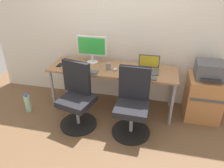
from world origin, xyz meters
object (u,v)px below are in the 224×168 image
(office_chair_right, at_px, (133,105))
(coffee_mug, at_px, (66,67))
(desktop_monitor, at_px, (92,47))
(open_laptop, at_px, (148,67))
(office_chair_left, at_px, (77,98))
(side_cabinet, at_px, (203,97))
(printer, at_px, (209,70))
(water_bottle_on_floor, at_px, (28,103))

(office_chair_right, distance_m, coffee_mug, 1.16)
(desktop_monitor, relative_size, open_laptop, 1.55)
(office_chair_left, height_order, side_cabinet, office_chair_left)
(office_chair_right, bearing_deg, side_cabinet, 30.42)
(office_chair_right, distance_m, desktop_monitor, 1.14)
(desktop_monitor, distance_m, open_laptop, 0.93)
(printer, distance_m, desktop_monitor, 1.77)
(office_chair_left, xyz_separation_m, desktop_monitor, (0.03, 0.66, 0.54))
(office_chair_left, distance_m, open_laptop, 1.14)
(office_chair_left, height_order, printer, office_chair_left)
(office_chair_right, height_order, water_bottle_on_floor, office_chair_right)
(office_chair_right, bearing_deg, printer, 30.38)
(printer, bearing_deg, coffee_mug, -172.34)
(office_chair_right, height_order, coffee_mug, office_chair_right)
(printer, bearing_deg, office_chair_left, -161.90)
(water_bottle_on_floor, distance_m, desktop_monitor, 1.36)
(office_chair_left, relative_size, coffee_mug, 10.22)
(coffee_mug, bearing_deg, office_chair_left, -48.51)
(side_cabinet, distance_m, printer, 0.45)
(office_chair_left, distance_m, coffee_mug, 0.53)
(printer, xyz_separation_m, desktop_monitor, (-1.76, 0.08, 0.17))
(water_bottle_on_floor, relative_size, coffee_mug, 3.37)
(open_laptop, bearing_deg, desktop_monitor, 172.21)
(office_chair_left, height_order, coffee_mug, office_chair_left)
(side_cabinet, relative_size, printer, 1.66)
(desktop_monitor, bearing_deg, open_laptop, -7.79)
(desktop_monitor, bearing_deg, side_cabinet, -2.50)
(side_cabinet, bearing_deg, office_chair_right, -149.58)
(water_bottle_on_floor, relative_size, open_laptop, 1.00)
(office_chair_right, distance_m, side_cabinet, 1.16)
(office_chair_left, distance_m, printer, 1.92)
(office_chair_left, bearing_deg, water_bottle_on_floor, 174.53)
(water_bottle_on_floor, distance_m, coffee_mug, 0.90)
(water_bottle_on_floor, distance_m, open_laptop, 1.99)
(office_chair_left, xyz_separation_m, office_chair_right, (0.80, 0.00, 0.00))
(desktop_monitor, relative_size, coffee_mug, 5.22)
(open_laptop, bearing_deg, coffee_mug, -169.18)
(office_chair_right, xyz_separation_m, open_laptop, (0.14, 0.54, 0.34))
(office_chair_left, relative_size, desktop_monitor, 1.96)
(printer, xyz_separation_m, coffee_mug, (-2.07, -0.28, -0.03))
(side_cabinet, xyz_separation_m, printer, (0.00, -0.00, 0.45))
(water_bottle_on_floor, xyz_separation_m, desktop_monitor, (0.93, 0.58, 0.81))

